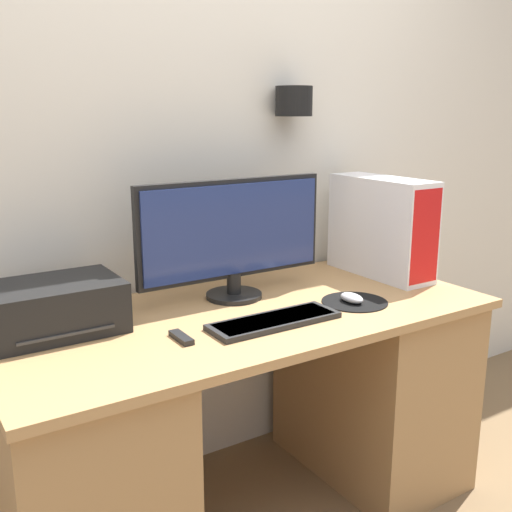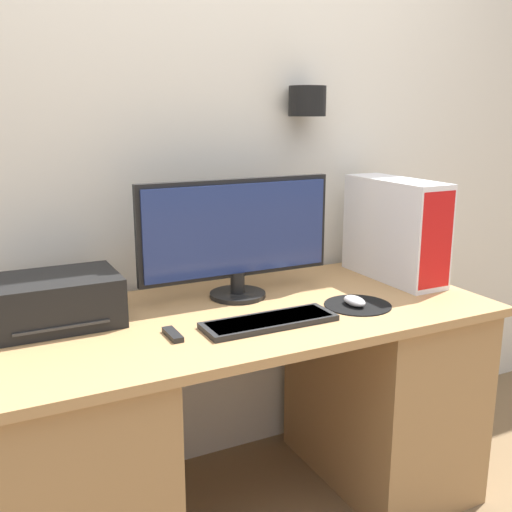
# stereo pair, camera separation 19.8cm
# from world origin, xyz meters

# --- Properties ---
(wall_back) EXTENTS (6.40, 0.20, 2.70)m
(wall_back) POSITION_xyz_m (0.00, 0.83, 1.35)
(wall_back) COLOR silver
(wall_back) RESTS_ON ground_plane
(desk) EXTENTS (1.67, 0.78, 0.78)m
(desk) POSITION_xyz_m (0.00, 0.39, 0.40)
(desk) COLOR tan
(desk) RESTS_ON ground_plane
(monitor) EXTENTS (0.72, 0.20, 0.42)m
(monitor) POSITION_xyz_m (0.04, 0.54, 1.01)
(monitor) COLOR black
(monitor) RESTS_ON desk
(keyboard) EXTENTS (0.43, 0.14, 0.02)m
(keyboard) POSITION_xyz_m (0.01, 0.23, 0.79)
(keyboard) COLOR black
(keyboard) RESTS_ON desk
(mousepad) EXTENTS (0.23, 0.23, 0.00)m
(mousepad) POSITION_xyz_m (0.36, 0.26, 0.78)
(mousepad) COLOR black
(mousepad) RESTS_ON desk
(mouse) EXTENTS (0.06, 0.10, 0.03)m
(mouse) POSITION_xyz_m (0.35, 0.26, 0.80)
(mouse) COLOR silver
(mouse) RESTS_ON mousepad
(computer_tower) EXTENTS (0.16, 0.47, 0.39)m
(computer_tower) POSITION_xyz_m (0.70, 0.48, 0.98)
(computer_tower) COLOR white
(computer_tower) RESTS_ON desk
(printer) EXTENTS (0.39, 0.28, 0.15)m
(printer) POSITION_xyz_m (-0.59, 0.53, 0.86)
(printer) COLOR black
(printer) RESTS_ON desk
(remote_control) EXTENTS (0.03, 0.11, 0.02)m
(remote_control) POSITION_xyz_m (-0.30, 0.27, 0.79)
(remote_control) COLOR black
(remote_control) RESTS_ON desk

